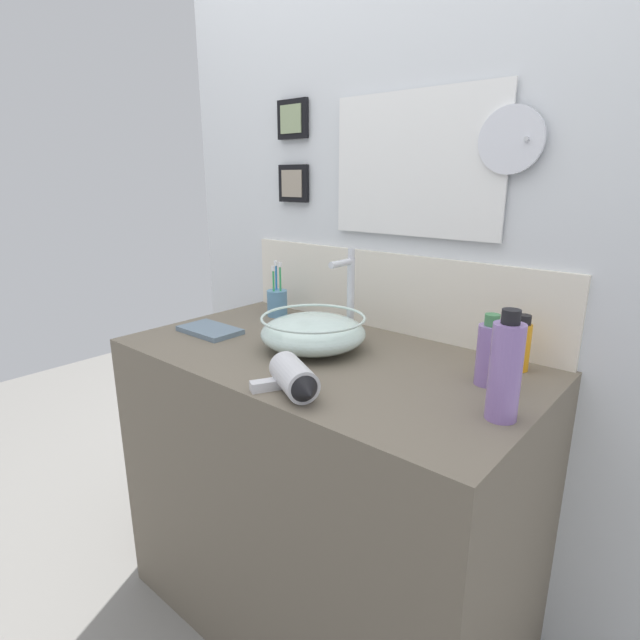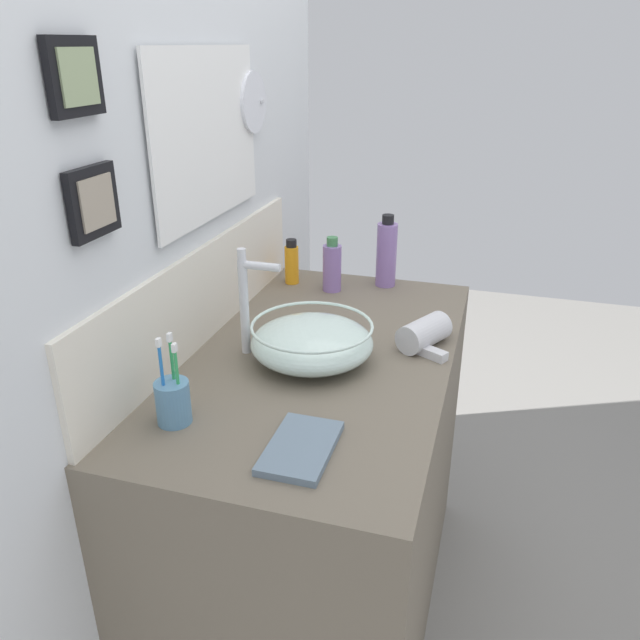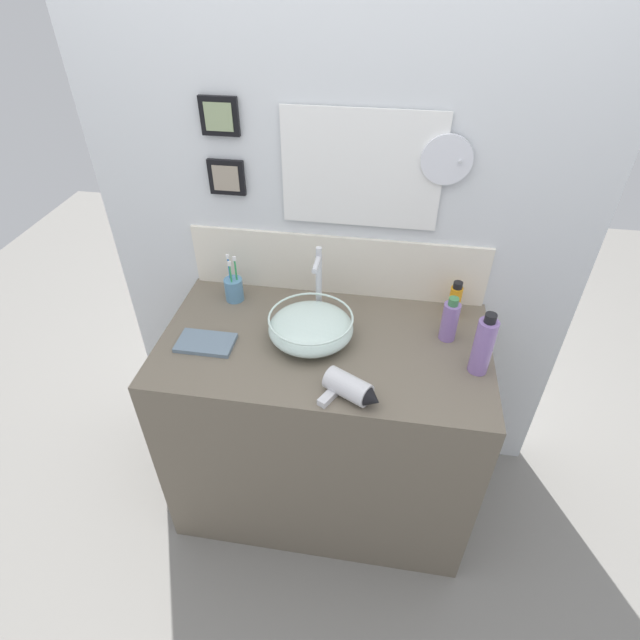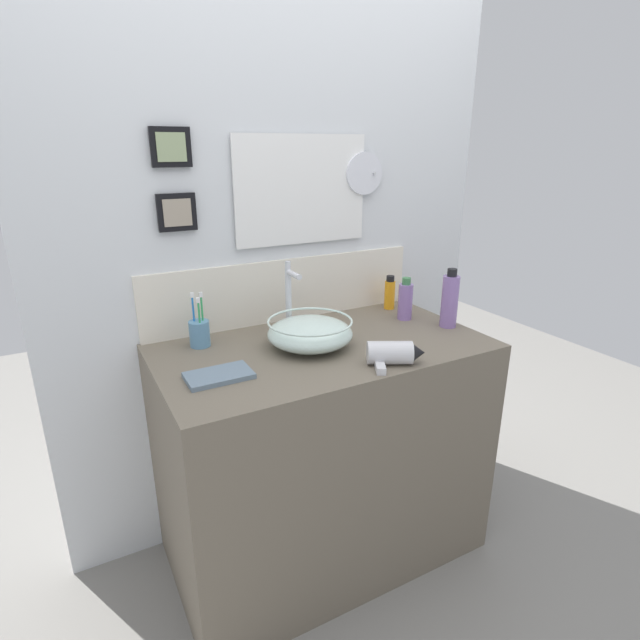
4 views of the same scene
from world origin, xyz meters
name	(u,v)px [view 1 (image 1 of 4)]	position (x,y,z in m)	size (l,w,h in m)	color
ground_plane	(323,609)	(0.00, 0.00, 0.00)	(6.00, 6.00, 0.00)	gray
vanity_counter	(324,492)	(0.00, 0.00, 0.46)	(1.20, 0.66, 0.91)	#6B6051
back_panel	(395,251)	(0.00, 0.36, 1.17)	(1.89, 0.10, 2.34)	silver
glass_bowl_sink	(313,332)	(-0.05, 0.01, 0.97)	(0.31, 0.31, 0.10)	silver
faucet	(349,288)	(-0.05, 0.18, 1.07)	(0.02, 0.11, 0.28)	silver
hair_drier	(294,380)	(0.13, -0.26, 0.95)	(0.21, 0.15, 0.08)	silver
toothbrush_cup	(277,302)	(-0.40, 0.21, 0.97)	(0.07, 0.07, 0.20)	#598CB2
lotion_bottle	(505,370)	(0.54, -0.06, 1.02)	(0.07, 0.07, 0.24)	#8C6BB2
shampoo_bottle	(521,345)	(0.47, 0.24, 0.98)	(0.05, 0.05, 0.15)	orange
soap_dispenser	(489,353)	(0.44, 0.10, 0.99)	(0.06, 0.06, 0.18)	#8C6BB2
hand_towel	(210,330)	(-0.42, -0.08, 0.92)	(0.20, 0.12, 0.02)	slate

